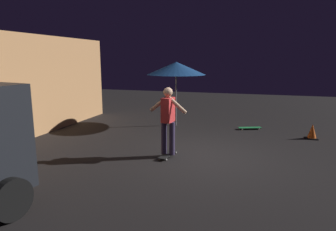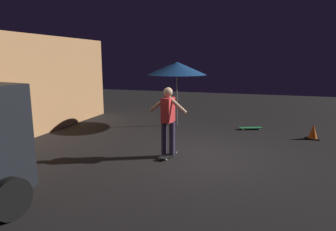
{
  "view_description": "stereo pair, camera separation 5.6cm",
  "coord_description": "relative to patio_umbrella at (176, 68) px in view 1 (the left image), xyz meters",
  "views": [
    {
      "loc": [
        -7.0,
        -1.21,
        2.42
      ],
      "look_at": [
        -0.23,
        0.85,
        1.05
      ],
      "focal_mm": 31.58,
      "sensor_mm": 36.0,
      "label": 1
    },
    {
      "loc": [
        -6.98,
        -1.26,
        2.42
      ],
      "look_at": [
        -0.23,
        0.85,
        1.05
      ],
      "focal_mm": 31.58,
      "sensor_mm": 36.0,
      "label": 2
    }
  ],
  "objects": [
    {
      "name": "ground_plane",
      "position": [
        -3.21,
        -1.59,
        -2.07
      ],
      "size": [
        28.0,
        28.0,
        0.0
      ],
      "primitive_type": "plane",
      "color": "black"
    },
    {
      "name": "patio_umbrella",
      "position": [
        0.0,
        0.0,
        0.0
      ],
      "size": [
        2.1,
        2.1,
        2.3
      ],
      "color": "slate",
      "rests_on": "ground_plane"
    },
    {
      "name": "skateboard_ridden",
      "position": [
        -3.45,
        -0.74,
        -2.02
      ],
      "size": [
        0.8,
        0.3,
        0.07
      ],
      "color": "black",
      "rests_on": "ground_plane"
    },
    {
      "name": "skateboard_spare",
      "position": [
        0.14,
        -2.62,
        -2.02
      ],
      "size": [
        0.47,
        0.8,
        0.07
      ],
      "color": "green",
      "rests_on": "ground_plane"
    },
    {
      "name": "skater",
      "position": [
        -3.45,
        -0.74,
        -1.04
      ],
      "size": [
        0.4,
        0.99,
        1.67
      ],
      "color": "#382D4C",
      "rests_on": "skateboard_ridden"
    },
    {
      "name": "traffic_cone",
      "position": [
        -0.55,
        -4.47,
        -1.86
      ],
      "size": [
        0.34,
        0.34,
        0.46
      ],
      "color": "black",
      "rests_on": "ground_plane"
    }
  ]
}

